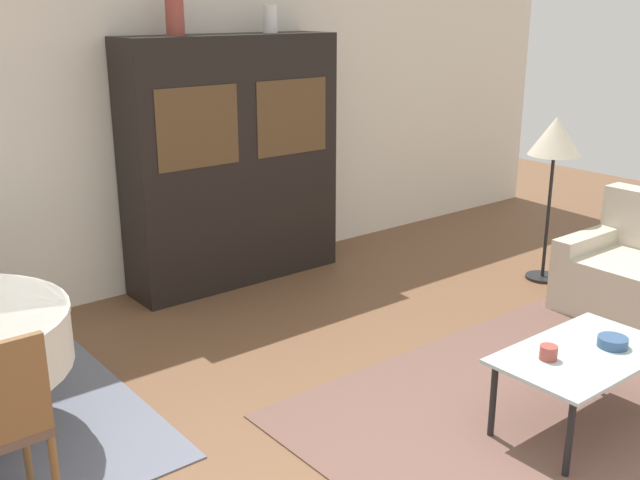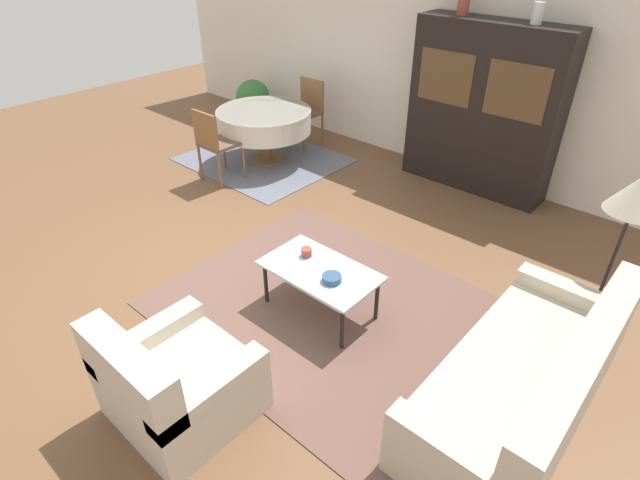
% 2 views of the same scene
% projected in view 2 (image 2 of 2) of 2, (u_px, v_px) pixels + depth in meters
% --- Properties ---
extents(ground_plane, '(14.00, 14.00, 0.00)m').
position_uv_depth(ground_plane, '(229.00, 273.00, 4.92)').
color(ground_plane, brown).
extents(wall_back, '(10.00, 0.06, 2.70)m').
position_uv_depth(wall_back, '(436.00, 64.00, 6.46)').
color(wall_back, silver).
rests_on(wall_back, ground_plane).
extents(area_rug, '(2.82, 2.33, 0.01)m').
position_uv_depth(area_rug, '(328.00, 308.00, 4.49)').
color(area_rug, brown).
rests_on(area_rug, ground_plane).
extents(dining_rug, '(2.07, 1.79, 0.01)m').
position_uv_depth(dining_rug, '(264.00, 160.00, 7.20)').
color(dining_rug, slate).
rests_on(dining_rug, ground_plane).
extents(couch, '(0.85, 2.01, 0.87)m').
position_uv_depth(couch, '(527.00, 383.00, 3.37)').
color(couch, beige).
rests_on(couch, ground_plane).
extents(armchair, '(0.88, 0.85, 0.84)m').
position_uv_depth(armchair, '(175.00, 384.00, 3.37)').
color(armchair, beige).
rests_on(armchair, ground_plane).
extents(coffee_table, '(1.00, 0.59, 0.44)m').
position_uv_depth(coffee_table, '(320.00, 273.00, 4.24)').
color(coffee_table, black).
rests_on(coffee_table, area_rug).
extents(display_cabinet, '(1.81, 0.46, 2.01)m').
position_uv_depth(display_cabinet, '(483.00, 110.00, 6.00)').
color(display_cabinet, black).
rests_on(display_cabinet, ground_plane).
extents(dining_table, '(1.30, 1.30, 0.73)m').
position_uv_depth(dining_table, '(264.00, 121.00, 6.86)').
color(dining_table, brown).
rests_on(dining_table, dining_rug).
extents(dining_chair_near, '(0.44, 0.44, 0.95)m').
position_uv_depth(dining_chair_near, '(214.00, 141.00, 6.34)').
color(dining_chair_near, brown).
rests_on(dining_chair_near, dining_rug).
extents(dining_chair_far, '(0.44, 0.44, 0.95)m').
position_uv_depth(dining_chair_far, '(307.00, 108.00, 7.42)').
color(dining_chair_far, brown).
rests_on(dining_chair_far, dining_rug).
extents(floor_lamp, '(0.42, 0.42, 1.38)m').
position_uv_depth(floor_lamp, '(636.00, 199.00, 3.76)').
color(floor_lamp, black).
rests_on(floor_lamp, ground_plane).
extents(cup, '(0.09, 0.09, 0.08)m').
position_uv_depth(cup, '(306.00, 252.00, 4.36)').
color(cup, '#9E4238').
rests_on(cup, coffee_table).
extents(bowl, '(0.16, 0.16, 0.06)m').
position_uv_depth(bowl, '(332.00, 278.00, 4.07)').
color(bowl, '#33517A').
rests_on(bowl, coffee_table).
extents(vase_tall, '(0.14, 0.14, 0.31)m').
position_uv_depth(vase_tall, '(464.00, 0.00, 5.62)').
color(vase_tall, '#9E4238').
rests_on(vase_tall, display_cabinet).
extents(vase_short, '(0.11, 0.11, 0.22)m').
position_uv_depth(vase_short, '(538.00, 13.00, 5.17)').
color(vase_short, white).
rests_on(vase_short, display_cabinet).
extents(potted_plant, '(0.56, 0.56, 0.71)m').
position_uv_depth(potted_plant, '(253.00, 99.00, 8.32)').
color(potted_plant, beige).
rests_on(potted_plant, ground_plane).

